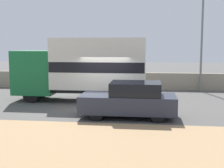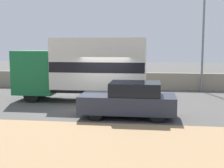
# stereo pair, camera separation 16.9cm
# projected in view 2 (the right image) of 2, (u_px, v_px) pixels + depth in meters

# --- Properties ---
(ground_plane) EXTENTS (80.00, 80.00, 0.00)m
(ground_plane) POSITION_uv_depth(u_px,v_px,m) (101.00, 110.00, 14.91)
(ground_plane) COLOR #514F4C
(dirt_shoulder_foreground) EXTENTS (60.00, 6.23, 0.04)m
(dirt_shoulder_foreground) POSITION_uv_depth(u_px,v_px,m) (70.00, 149.00, 9.40)
(dirt_shoulder_foreground) COLOR tan
(dirt_shoulder_foreground) RESTS_ON ground_plane
(stone_wall_backdrop) EXTENTS (60.00, 0.35, 1.17)m
(stone_wall_backdrop) POSITION_uv_depth(u_px,v_px,m) (119.00, 81.00, 22.09)
(stone_wall_backdrop) COLOR gray
(stone_wall_backdrop) RESTS_ON ground_plane
(street_lamp) EXTENTS (0.56, 0.28, 7.62)m
(street_lamp) POSITION_uv_depth(u_px,v_px,m) (204.00, 25.00, 20.43)
(street_lamp) COLOR slate
(street_lamp) RESTS_ON ground_plane
(box_truck) EXTENTS (7.23, 2.47, 3.48)m
(box_truck) POSITION_uv_depth(u_px,v_px,m) (86.00, 67.00, 17.21)
(box_truck) COLOR #196B38
(box_truck) RESTS_ON ground_plane
(car_hatchback) EXTENTS (4.10, 1.79, 1.55)m
(car_hatchback) POSITION_uv_depth(u_px,v_px,m) (129.00, 100.00, 13.40)
(car_hatchback) COLOR #282D3D
(car_hatchback) RESTS_ON ground_plane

